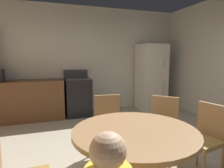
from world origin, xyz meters
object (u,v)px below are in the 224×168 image
at_px(oven_range, 78,96).
at_px(dining_table, 135,146).
at_px(chair_north, 109,122).
at_px(chair_east, 205,135).
at_px(chair_northeast, 162,124).
at_px(refrigerator, 151,77).

xyz_separation_m(oven_range, dining_table, (0.01, -3.17, 0.13)).
relative_size(oven_range, chair_north, 1.26).
height_order(dining_table, chair_north, chair_north).
xyz_separation_m(oven_range, chair_north, (0.10, -2.15, 0.03)).
bearing_deg(chair_north, chair_east, 52.16).
distance_m(oven_range, chair_northeast, 2.60).
distance_m(chair_northeast, chair_north, 0.74).
relative_size(oven_range, refrigerator, 0.62).
xyz_separation_m(refrigerator, chair_north, (-1.89, -2.10, -0.38)).
height_order(oven_range, refrigerator, refrigerator).
xyz_separation_m(dining_table, chair_northeast, (0.75, 0.69, -0.10)).
bearing_deg(refrigerator, oven_range, 178.45).
height_order(oven_range, chair_east, oven_range).
bearing_deg(chair_northeast, chair_north, -68.53).
xyz_separation_m(dining_table, chair_north, (0.08, 1.01, -0.10)).
bearing_deg(refrigerator, chair_northeast, -116.81).
relative_size(oven_range, dining_table, 0.96).
distance_m(oven_range, chair_east, 3.16).
distance_m(chair_north, chair_east, 1.25).
bearing_deg(chair_north, chair_northeast, 68.53).
height_order(dining_table, chair_east, chair_east).
bearing_deg(chair_north, oven_range, -172.80).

